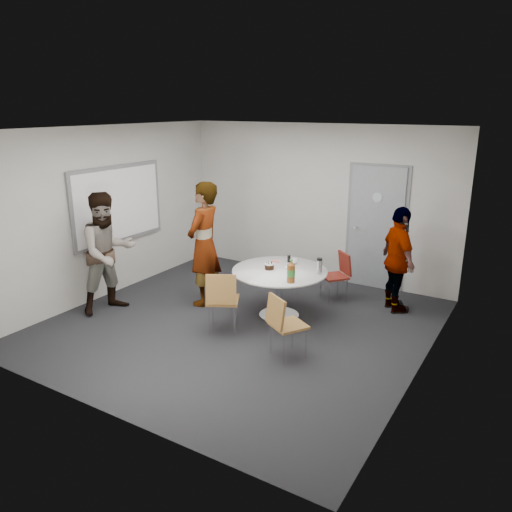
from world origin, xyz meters
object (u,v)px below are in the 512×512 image
Objects in this scene: whiteboard at (118,204)px; chair_far at (339,272)px; door at (376,228)px; chair_near_left at (222,297)px; table at (281,277)px; chair_near_right at (283,321)px; person_left at (108,253)px; person_right at (398,260)px; person_main at (204,244)px.

chair_far is (3.29, 1.39, -0.98)m from whiteboard.
door is 2.41× the size of chair_near_left.
whiteboard is 3.71m from chair_far.
table is (-0.73, -1.96, -0.41)m from door.
chair_near_left reaches higher than chair_near_right.
person_left is at bearing -135.08° from door.
whiteboard is at bearing 138.65° from chair_near_left.
chair_near_right is at bearing -12.30° from whiteboard.
chair_far is (0.87, 1.97, -0.07)m from chair_near_left.
chair_near_left is 1.96m from person_left.
chair_far is at bearing 52.67° from person_right.
whiteboard is 2.96m from table.
chair_near_left is 2.69m from person_right.
door is at bearing 119.05° from chair_near_right.
person_left is at bearing -148.54° from chair_near_right.
person_right reaches higher than chair_near_right.
chair_near_right is 2.33m from person_right.
door is at bearing -3.07° from person_right.
chair_far is at bearing 118.17° from person_main.
chair_near_left is at bearing 98.89° from person_right.
person_left reaches higher than table.
whiteboard is 1.05× the size of person_left.
person_main is (1.56, 0.20, -0.49)m from whiteboard.
chair_near_left is 1.13× the size of chair_far.
whiteboard is 2.44× the size of chair_far.
door is at bearing 69.44° from table.
person_main is at bearing 7.26° from whiteboard.
door reaches higher than person_left.
person_main is at bearing -175.46° from chair_near_right.
chair_far is 0.41× the size of person_main.
door is 1.33× the size of person_right.
person_main reaches higher than person_left.
table is 1.32m from person_main.
person_right is at bearing 20.59° from chair_near_left.
chair_near_left is at bearing -111.68° from door.
person_left is (-2.32, -1.09, 0.28)m from table.
whiteboard is (-3.56, -2.28, 0.42)m from door.
chair_near_left is at bearing -158.53° from chair_near_right.
door is 4.25m from whiteboard.
person_right is (1.77, 2.01, 0.26)m from chair_near_left.
door reaches higher than chair_near_right.
chair_near_left is 0.49× the size of person_left.
person_left reaches higher than person_right.
table reaches higher than chair_near_right.
person_right is at bearing 38.98° from table.
whiteboard is at bearing 50.02° from person_left.
door is 1.08m from chair_far.
chair_near_right is at bearing 121.29° from person_right.
table is 1.56× the size of chair_near_left.
chair_near_right reaches higher than chair_far.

